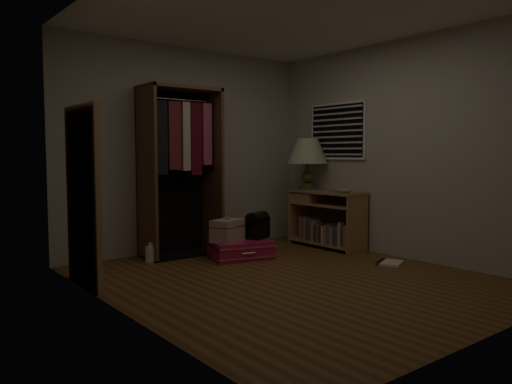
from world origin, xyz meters
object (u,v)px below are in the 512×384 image
at_px(table_lamp, 308,152).
at_px(white_jug, 151,254).
at_px(floor_mirror, 83,196).
at_px(black_bag, 257,225).
at_px(console_bookshelf, 325,217).
at_px(pink_suitcase, 241,249).
at_px(open_wardrobe, 182,156).
at_px(train_case, 227,230).

bearing_deg(table_lamp, white_jug, 174.34).
relative_size(floor_mirror, black_bag, 4.85).
height_order(console_bookshelf, table_lamp, table_lamp).
bearing_deg(white_jug, console_bookshelf, -14.09).
relative_size(pink_suitcase, table_lamp, 1.16).
height_order(pink_suitcase, white_jug, white_jug).
height_order(open_wardrobe, floor_mirror, open_wardrobe).
relative_size(floor_mirror, table_lamp, 2.41).
xyz_separation_m(console_bookshelf, white_jug, (-2.27, 0.57, -0.31)).
bearing_deg(white_jug, floor_mirror, -148.19).
bearing_deg(table_lamp, open_wardrobe, 167.24).
bearing_deg(floor_mirror, table_lamp, 6.59).
relative_size(open_wardrobe, pink_suitcase, 2.52).
bearing_deg(black_bag, open_wardrobe, 112.92).
height_order(floor_mirror, black_bag, floor_mirror).
relative_size(train_case, white_jug, 2.03).
distance_m(console_bookshelf, floor_mirror, 3.27).
bearing_deg(open_wardrobe, train_case, -69.02).
bearing_deg(open_wardrobe, table_lamp, -12.76).
bearing_deg(white_jug, train_case, -30.66).
height_order(train_case, white_jug, train_case).
height_order(console_bookshelf, pink_suitcase, console_bookshelf).
bearing_deg(pink_suitcase, black_bag, 16.12).
xyz_separation_m(console_bookshelf, table_lamp, (0.00, 0.35, 0.86)).
relative_size(console_bookshelf, pink_suitcase, 1.37).
bearing_deg(console_bookshelf, table_lamp, 89.68).
height_order(pink_suitcase, black_bag, black_bag).
distance_m(floor_mirror, table_lamp, 3.29).
bearing_deg(black_bag, pink_suitcase, 159.10).
relative_size(console_bookshelf, floor_mirror, 0.66).
bearing_deg(open_wardrobe, black_bag, -44.72).
relative_size(open_wardrobe, white_jug, 9.16).
height_order(open_wardrobe, pink_suitcase, open_wardrobe).
distance_m(open_wardrobe, floor_mirror, 1.72).
xyz_separation_m(train_case, black_bag, (0.42, -0.03, 0.04)).
relative_size(console_bookshelf, train_case, 2.46).
xyz_separation_m(floor_mirror, white_jug, (0.97, 0.60, -0.75)).
xyz_separation_m(black_bag, table_lamp, (1.09, 0.26, 0.88)).
bearing_deg(pink_suitcase, train_case, -179.07).
distance_m(train_case, white_jug, 0.92).
bearing_deg(console_bookshelf, pink_suitcase, 176.66).
bearing_deg(floor_mirror, train_case, 4.89).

